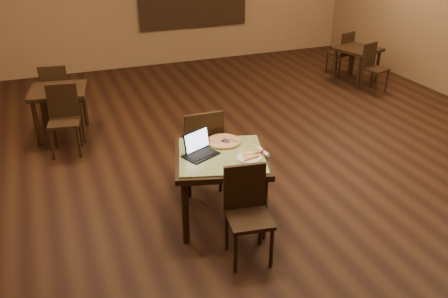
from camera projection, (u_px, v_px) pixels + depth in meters
name	position (u px, v px, depth m)	size (l,w,h in m)	color
ground	(278.00, 165.00, 6.13)	(10.00, 10.00, 0.00)	black
tiled_table	(221.00, 163.00, 4.78)	(1.14, 1.14, 0.76)	black
chair_main_near	(247.00, 208.00, 4.33)	(0.44, 0.44, 0.91)	black
chair_main_far	(202.00, 146.00, 5.32)	(0.45, 0.45, 1.02)	black
laptop	(199.00, 148.00, 4.72)	(0.39, 0.38, 0.22)	black
plate	(249.00, 158.00, 4.65)	(0.24, 0.24, 0.01)	white
pizza_slice	(249.00, 156.00, 4.64)	(0.21, 0.21, 0.02)	beige
pizza_pan	(224.00, 142.00, 4.97)	(0.33, 0.33, 0.01)	silver
pizza_whole	(224.00, 141.00, 4.96)	(0.35, 0.35, 0.02)	beige
spatula	(226.00, 141.00, 4.95)	(0.09, 0.22, 0.01)	silver
napkin_roll	(264.00, 152.00, 4.73)	(0.06, 0.19, 0.04)	white
other_table_a	(357.00, 54.00, 8.87)	(0.90, 0.90, 0.66)	black
other_table_a_chair_near	(373.00, 65.00, 8.48)	(0.47, 0.47, 0.86)	black
other_table_a_chair_far	(343.00, 51.00, 9.33)	(0.47, 0.47, 0.86)	black
other_table_b	(59.00, 97.00, 6.70)	(0.88, 0.88, 0.71)	black
other_table_b_chair_near	(64.00, 115.00, 6.29)	(0.46, 0.46, 0.92)	black
other_table_b_chair_far	(56.00, 90.00, 7.17)	(0.46, 0.46, 0.92)	black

